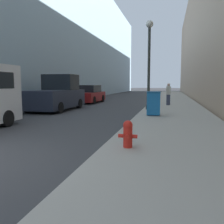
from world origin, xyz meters
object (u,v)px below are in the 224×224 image
fire_hydrant (128,133)px  parked_sedan_near (89,95)px  trash_bin (154,103)px  lamppost (149,57)px  pedestrian_on_sidewalk (168,94)px  pickup_truck (56,95)px

fire_hydrant → parked_sedan_near: (-5.99, 15.12, 0.23)m
trash_bin → lamppost: bearing=99.8°
trash_bin → lamppost: lamppost is taller
trash_bin → parked_sedan_near: parked_sedan_near is taller
trash_bin → lamppost: (-0.49, 2.84, 2.47)m
trash_bin → parked_sedan_near: (-6.19, 8.87, -0.02)m
lamppost → fire_hydrant: bearing=-88.2°
parked_sedan_near → pedestrian_on_sidewalk: 7.36m
fire_hydrant → trash_bin: bearing=88.1°
fire_hydrant → pedestrian_on_sidewalk: size_ratio=0.42×
pedestrian_on_sidewalk → pickup_truck: bearing=-153.0°
trash_bin → pickup_truck: (-6.28, 2.62, 0.20)m
fire_hydrant → pedestrian_on_sidewalk: 12.43m
fire_hydrant → trash_bin: size_ratio=0.57×
pedestrian_on_sidewalk → lamppost: bearing=-109.0°
trash_bin → pedestrian_on_sidewalk: size_ratio=0.74×
lamppost → pickup_truck: size_ratio=1.02×
lamppost → parked_sedan_near: size_ratio=1.14×
parked_sedan_near → pedestrian_on_sidewalk: (6.83, -2.73, 0.21)m
fire_hydrant → pickup_truck: size_ratio=0.13×
pickup_truck → parked_sedan_near: bearing=89.2°
lamppost → pickup_truck: lamppost is taller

